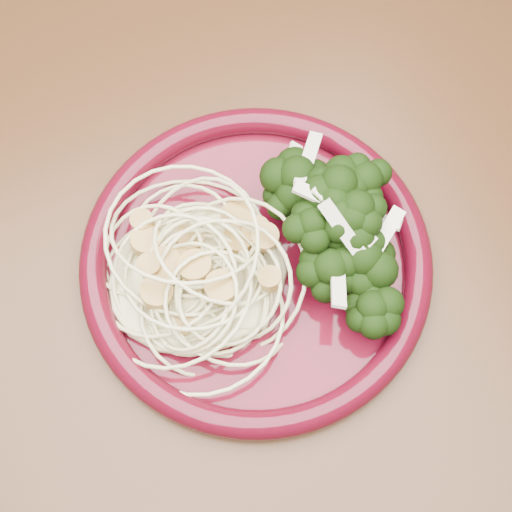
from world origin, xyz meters
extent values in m
plane|color=brown|center=(0.00, 0.00, 0.00)|extent=(3.50, 3.50, 0.00)
cube|color=#472814|center=(0.00, 0.00, 0.73)|extent=(1.20, 0.80, 0.04)
cylinder|color=#472814|center=(0.55, 0.35, 0.35)|extent=(0.06, 0.06, 0.71)
cylinder|color=#4C0917|center=(0.12, 0.06, 0.75)|extent=(0.29, 0.29, 0.01)
torus|color=#4C0514|center=(0.12, 0.06, 0.76)|extent=(0.30, 0.30, 0.02)
ellipsoid|color=beige|center=(0.07, 0.06, 0.77)|extent=(0.15, 0.13, 0.03)
ellipsoid|color=black|center=(0.17, 0.05, 0.78)|extent=(0.11, 0.17, 0.05)
camera|label=1|loc=(0.04, -0.12, 1.26)|focal=50.00mm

